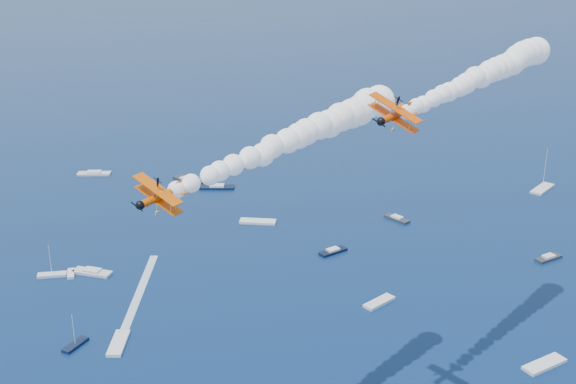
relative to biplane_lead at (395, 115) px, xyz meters
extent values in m
cube|color=white|center=(-47.07, 34.94, -57.35)|extent=(4.97, 10.24, 0.70)
cube|color=black|center=(-17.37, 124.68, -57.35)|extent=(11.86, 5.73, 0.70)
cube|color=silver|center=(-58.28, 145.94, -57.35)|extent=(11.77, 5.34, 0.70)
cube|color=#292D36|center=(64.15, 55.66, -57.35)|extent=(8.40, 5.16, 0.70)
cube|color=silver|center=(-64.46, 70.12, -57.35)|extent=(7.23, 2.45, 0.70)
cube|color=silver|center=(88.32, 103.57, -57.35)|extent=(11.46, 10.43, 0.70)
cube|color=silver|center=(-54.52, 69.62, -57.35)|extent=(10.48, 7.48, 0.70)
cube|color=black|center=(-56.09, 35.99, -57.35)|extent=(5.51, 6.38, 0.70)
cube|color=#292F37|center=(-26.56, 133.09, -57.35)|extent=(9.95, 12.33, 0.70)
cube|color=#293037|center=(32.99, 88.28, -57.35)|extent=(6.50, 8.34, 0.70)
cube|color=white|center=(38.63, 11.00, -57.35)|extent=(10.52, 6.53, 0.70)
cube|color=white|center=(-59.82, 69.88, -57.35)|extent=(1.96, 5.25, 0.70)
cube|color=white|center=(13.02, 41.58, -57.35)|extent=(8.79, 6.90, 0.70)
cube|color=black|center=(8.83, 70.09, -57.35)|extent=(8.43, 5.73, 0.70)
cube|color=white|center=(-8.20, 94.01, -57.35)|extent=(11.21, 6.37, 0.70)
cube|color=white|center=(-42.47, 58.40, -57.67)|extent=(9.29, 37.67, 0.04)
camera|label=1|loc=(-36.31, -104.76, 30.00)|focal=46.07mm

